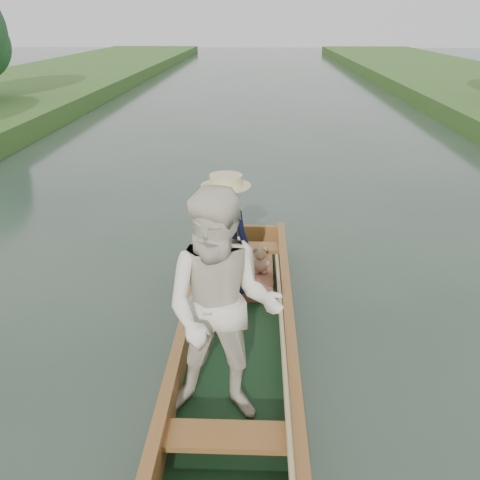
{
  "coord_description": "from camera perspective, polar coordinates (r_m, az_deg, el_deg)",
  "views": [
    {
      "loc": [
        0.2,
        -4.66,
        3.15
      ],
      "look_at": [
        0.0,
        0.6,
        0.95
      ],
      "focal_mm": 40.0,
      "sensor_mm": 36.0,
      "label": 1
    }
  ],
  "objects": [
    {
      "name": "trees_far",
      "position": [
        13.22,
        1.43,
        19.71
      ],
      "size": [
        22.83,
        12.19,
        4.43
      ],
      "color": "#47331E",
      "rests_on": "ground"
    },
    {
      "name": "punt",
      "position": [
        4.93,
        -1.1,
        -6.97
      ],
      "size": [
        1.14,
        5.0,
        2.04
      ],
      "color": "black",
      "rests_on": "ground"
    },
    {
      "name": "ground",
      "position": [
        5.63,
        -0.24,
        -11.35
      ],
      "size": [
        120.0,
        120.0,
        0.0
      ],
      "primitive_type": "plane",
      "color": "#283D30",
      "rests_on": "ground"
    }
  ]
}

